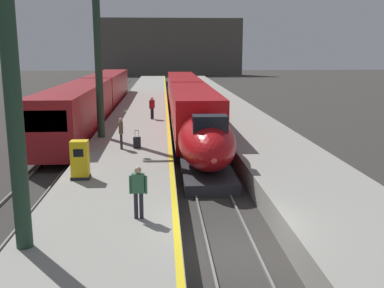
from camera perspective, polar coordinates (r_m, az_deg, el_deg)
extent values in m
plane|color=#33302D|center=(14.55, 5.18, -13.69)|extent=(260.00, 260.00, 0.00)
cube|color=gray|center=(38.20, -6.58, 3.14)|extent=(4.80, 110.00, 1.05)
cube|color=gray|center=(38.64, 5.52, 3.26)|extent=(4.80, 110.00, 1.05)
cube|color=yellow|center=(38.07, -3.17, 3.97)|extent=(0.20, 107.80, 0.01)
cube|color=slate|center=(40.96, -1.76, 3.14)|extent=(0.08, 110.00, 0.12)
cube|color=slate|center=(41.04, 0.33, 3.16)|extent=(0.08, 110.00, 0.12)
cube|color=slate|center=(41.49, -13.03, 2.95)|extent=(0.08, 110.00, 0.12)
cube|color=slate|center=(41.27, -10.97, 2.99)|extent=(0.08, 110.00, 0.12)
ellipsoid|color=#B20F14|center=(22.25, 1.82, 0.36)|extent=(2.78, 6.97, 2.56)
cube|color=#28282D|center=(22.28, 1.88, -3.74)|extent=(2.46, 5.92, 0.55)
cube|color=black|center=(20.52, 2.26, 2.41)|extent=(1.59, 1.00, 0.90)
sphere|color=#F24C4C|center=(18.98, 2.81, -2.13)|extent=(0.28, 0.28, 0.28)
cube|color=#B20F14|center=(31.15, 0.22, 4.13)|extent=(2.90, 14.00, 3.05)
cube|color=black|center=(31.01, -2.41, 5.11)|extent=(0.04, 11.90, 0.80)
cube|color=black|center=(31.21, 2.83, 5.15)|extent=(0.04, 11.90, 0.80)
cube|color=silver|center=(31.35, 0.22, 1.82)|extent=(2.92, 13.30, 0.24)
cube|color=black|center=(27.07, 0.87, -0.92)|extent=(2.03, 2.20, 0.56)
cube|color=black|center=(35.84, -0.28, 2.25)|extent=(2.03, 2.20, 0.56)
cube|color=#B20F14|center=(47.62, -1.16, 6.81)|extent=(2.90, 18.00, 3.05)
cube|color=black|center=(47.54, -2.89, 7.45)|extent=(0.04, 15.84, 0.80)
cube|color=black|center=(47.66, 0.55, 7.48)|extent=(0.04, 15.84, 0.80)
cube|color=black|center=(41.76, -0.77, 3.62)|extent=(2.03, 2.20, 0.56)
cube|color=black|center=(53.89, -1.45, 5.48)|extent=(2.03, 2.20, 0.56)
cube|color=maroon|center=(32.53, -14.32, 4.22)|extent=(2.85, 18.00, 3.30)
cube|color=black|center=(23.78, -18.26, 2.76)|extent=(2.28, 0.08, 1.10)
cube|color=black|center=(32.76, -16.77, 5.02)|extent=(0.04, 15.30, 0.90)
cube|color=black|center=(32.24, -11.92, 5.17)|extent=(0.04, 15.30, 0.90)
cube|color=black|center=(27.30, -16.28, -1.33)|extent=(2.00, 2.00, 0.52)
cube|color=black|center=(38.42, -12.64, 2.58)|extent=(2.00, 2.00, 0.52)
cube|color=maroon|center=(50.83, -10.55, 7.02)|extent=(2.85, 18.00, 3.30)
cylinder|color=#1E3828|center=(12.18, -22.23, 11.15)|extent=(0.44, 0.44, 10.49)
cylinder|color=#1E3828|center=(27.50, -11.83, 10.71)|extent=(0.44, 0.44, 9.56)
cylinder|color=#23232D|center=(24.41, -8.96, 0.40)|extent=(0.13, 0.13, 0.85)
cylinder|color=#23232D|center=(24.24, -8.96, 0.32)|extent=(0.13, 0.13, 0.85)
cube|color=brown|center=(24.19, -9.02, 2.06)|extent=(0.25, 0.39, 0.62)
cylinder|color=brown|center=(24.44, -9.00, 2.04)|extent=(0.09, 0.09, 0.58)
cylinder|color=brown|center=(23.97, -9.02, 1.85)|extent=(0.09, 0.09, 0.58)
sphere|color=tan|center=(24.13, -9.05, 3.05)|extent=(0.22, 0.22, 0.22)
cylinder|color=#23232D|center=(34.74, -4.99, 3.89)|extent=(0.13, 0.13, 0.85)
cylinder|color=#23232D|center=(34.62, -5.18, 3.86)|extent=(0.13, 0.13, 0.85)
cube|color=maroon|center=(34.58, -5.11, 5.08)|extent=(0.42, 0.43, 0.62)
cylinder|color=maroon|center=(34.76, -4.83, 5.04)|extent=(0.09, 0.09, 0.58)
cylinder|color=maroon|center=(34.42, -5.38, 4.96)|extent=(0.09, 0.09, 0.58)
sphere|color=tan|center=(34.54, -5.12, 5.77)|extent=(0.22, 0.22, 0.22)
cylinder|color=#23232D|center=(14.33, -7.12, -7.76)|extent=(0.13, 0.13, 0.85)
cylinder|color=#23232D|center=(14.31, -6.44, -7.78)|extent=(0.13, 0.13, 0.85)
cube|color=#336647|center=(14.09, -6.86, -4.95)|extent=(0.40, 0.25, 0.62)
cylinder|color=#336647|center=(14.14, -7.82, -5.13)|extent=(0.09, 0.09, 0.58)
cylinder|color=#336647|center=(14.07, -5.88, -5.16)|extent=(0.09, 0.09, 0.58)
sphere|color=tan|center=(13.98, -6.90, -3.30)|extent=(0.22, 0.22, 0.22)
cube|color=black|center=(24.45, -6.99, 0.17)|extent=(0.40, 0.22, 0.60)
cylinder|color=#262628|center=(24.37, -7.26, 1.28)|extent=(0.02, 0.02, 0.36)
cylinder|color=#262628|center=(24.35, -6.79, 1.28)|extent=(0.02, 0.02, 0.36)
cube|color=#262628|center=(24.33, -7.03, 1.72)|extent=(0.22, 0.03, 0.02)
cube|color=yellow|center=(18.97, -14.03, -1.96)|extent=(0.70, 0.56, 1.60)
cube|color=black|center=(18.62, -14.24, -1.12)|extent=(0.40, 0.02, 0.32)
cube|color=black|center=(19.16, -13.92, -4.11)|extent=(0.76, 0.62, 0.12)
cube|color=#4C4742|center=(114.99, -2.73, 12.21)|extent=(36.00, 2.00, 14.00)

